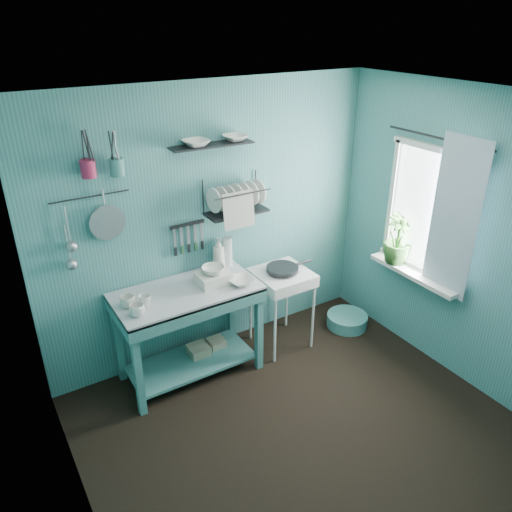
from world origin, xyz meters
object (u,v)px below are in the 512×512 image
colander (107,223)px  water_bottle (227,251)px  mug_left (137,310)px  mug_mid (145,301)px  storage_tin_small (217,348)px  utensil_cup_teal (117,167)px  potted_plant (398,239)px  work_counter (189,333)px  soap_bottle (219,254)px  mug_right (128,302)px  dish_rack (236,196)px  frying_pan (282,269)px  storage_tin_large (199,356)px  wash_tub (214,278)px  hotplate_stand (281,308)px  utensil_cup_magenta (88,169)px  floor_basin (347,320)px

colander → water_bottle: bearing=-2.6°
mug_left → mug_mid: bearing=45.0°
mug_mid → storage_tin_small: bearing=11.6°
utensil_cup_teal → potted_plant: bearing=-17.5°
utensil_cup_teal → work_counter: bearing=-31.5°
work_counter → soap_bottle: (0.42, 0.20, 0.58)m
colander → mug_right: bearing=-88.5°
water_bottle → colander: bearing=177.4°
dish_rack → utensil_cup_teal: size_ratio=4.23×
frying_pan → storage_tin_large: bearing=173.6°
water_bottle → storage_tin_small: size_ratio=1.40×
wash_tub → potted_plant: 1.76m
hotplate_stand → utensil_cup_magenta: 2.21m
water_bottle → storage_tin_large: water_bottle is taller
mug_mid → hotplate_stand: 1.43m
mug_left → soap_bottle: size_ratio=0.41×
utensil_cup_magenta → water_bottle: bearing=-0.9°
utensil_cup_magenta → colander: 0.46m
utensil_cup_teal → storage_tin_small: bearing=-12.9°
soap_bottle → hotplate_stand: size_ratio=0.38×
mug_left → mug_right: same height
water_bottle → mug_right: bearing=-167.8°
wash_tub → storage_tin_small: 0.82m
frying_pan → potted_plant: (0.99, -0.45, 0.24)m
frying_pan → potted_plant: 1.11m
mug_mid → floor_basin: mug_mid is taller
utensil_cup_magenta → potted_plant: 2.78m
utensil_cup_magenta → colander: bearing=18.7°
wash_tub → colander: 0.99m
utensil_cup_magenta → storage_tin_large: bearing=-15.0°
mug_right → utensil_cup_teal: size_ratio=0.95×
potted_plant → utensil_cup_magenta: bearing=163.9°
mug_mid → storage_tin_large: size_ratio=0.45×
mug_left → storage_tin_small: 1.15m
soap_bottle → floor_basin: size_ratio=0.71×
mug_right → floor_basin: bearing=-4.4°
soap_bottle → storage_tin_small: size_ratio=1.49×
colander → potted_plant: (2.44, -0.76, -0.43)m
work_counter → utensil_cup_teal: 1.56m
colander → floor_basin: 2.67m
hotplate_stand → potted_plant: size_ratio=1.67×
wash_tub → storage_tin_large: (-0.15, 0.07, -0.81)m
mug_right → storage_tin_small: bearing=5.7°
work_counter → mug_mid: mug_mid is taller
work_counter → mug_right: 0.69m
work_counter → mug_right: size_ratio=9.95×
work_counter → utensil_cup_teal: bearing=153.7°
wash_tub → soap_bottle: 0.30m
hotplate_stand → storage_tin_small: (-0.65, 0.13, -0.30)m
utensil_cup_magenta → mug_mid: bearing=-54.0°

